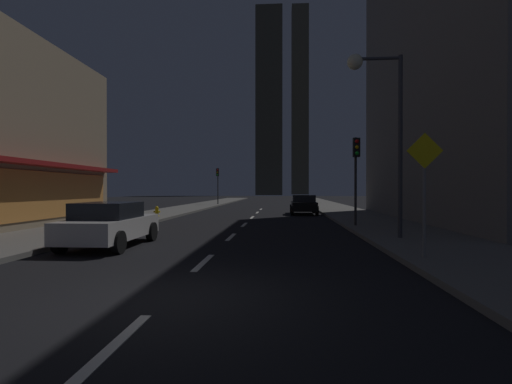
% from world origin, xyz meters
% --- Properties ---
extents(ground_plane, '(78.00, 136.00, 0.10)m').
position_xyz_m(ground_plane, '(0.00, 32.00, -0.05)').
color(ground_plane, black).
extents(sidewalk_right, '(4.00, 76.00, 0.15)m').
position_xyz_m(sidewalk_right, '(7.00, 32.00, 0.07)').
color(sidewalk_right, '#605E59').
rests_on(sidewalk_right, ground).
extents(sidewalk_left, '(4.00, 76.00, 0.15)m').
position_xyz_m(sidewalk_left, '(-7.00, 32.00, 0.07)').
color(sidewalk_left, '#605E59').
rests_on(sidewalk_left, ground).
extents(lane_marking_center, '(0.16, 33.40, 0.01)m').
position_xyz_m(lane_marking_center, '(0.00, 13.60, 0.01)').
color(lane_marking_center, silver).
rests_on(lane_marking_center, ground).
extents(building_apartment_right, '(11.00, 20.00, 18.81)m').
position_xyz_m(building_apartment_right, '(14.50, 16.00, 9.40)').
color(building_apartment_right, slate).
rests_on(building_apartment_right, ground).
extents(skyscraper_distant_tall, '(8.66, 5.48, 61.06)m').
position_xyz_m(skyscraper_distant_tall, '(-2.31, 117.90, 30.53)').
color(skyscraper_distant_tall, '#403C30').
rests_on(skyscraper_distant_tall, ground).
extents(skyscraper_distant_mid, '(6.31, 7.44, 70.90)m').
position_xyz_m(skyscraper_distant_mid, '(8.67, 139.42, 35.45)').
color(skyscraper_distant_mid, '#4B4738').
rests_on(skyscraper_distant_mid, ground).
extents(car_parked_near, '(1.98, 4.24, 1.45)m').
position_xyz_m(car_parked_near, '(-3.60, 5.65, 0.74)').
color(car_parked_near, silver).
rests_on(car_parked_near, ground).
extents(car_parked_far, '(1.98, 4.24, 1.45)m').
position_xyz_m(car_parked_far, '(3.60, 22.40, 0.74)').
color(car_parked_far, black).
rests_on(car_parked_far, ground).
extents(fire_hydrant_far_left, '(0.42, 0.30, 0.65)m').
position_xyz_m(fire_hydrant_far_left, '(-5.90, 17.12, 0.45)').
color(fire_hydrant_far_left, gold).
rests_on(fire_hydrant_far_left, sidewalk_left).
extents(traffic_light_near_right, '(0.32, 0.48, 4.20)m').
position_xyz_m(traffic_light_near_right, '(5.50, 11.95, 3.19)').
color(traffic_light_near_right, '#2D2D2D').
rests_on(traffic_light_near_right, sidewalk_right).
extents(traffic_light_far_left, '(0.32, 0.48, 4.20)m').
position_xyz_m(traffic_light_far_left, '(-5.50, 37.42, 3.19)').
color(traffic_light_far_left, '#2D2D2D').
rests_on(traffic_light_far_left, sidewalk_left).
extents(street_lamp_right, '(1.96, 0.56, 6.58)m').
position_xyz_m(street_lamp_right, '(5.38, 7.51, 5.07)').
color(street_lamp_right, '#38383D').
rests_on(street_lamp_right, sidewalk_right).
extents(pedestrian_crossing_sign, '(0.91, 0.08, 3.15)m').
position_xyz_m(pedestrian_crossing_sign, '(5.60, 3.54, 2.02)').
color(pedestrian_crossing_sign, slate).
rests_on(pedestrian_crossing_sign, sidewalk_right).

